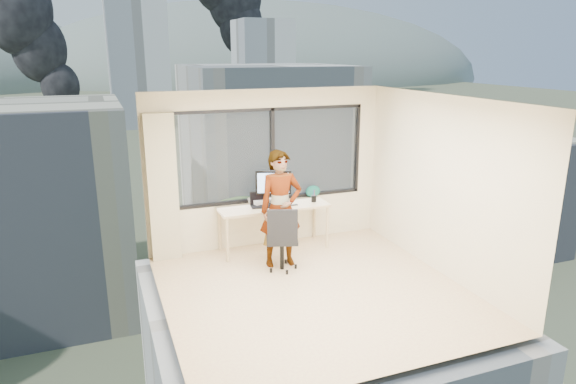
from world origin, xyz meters
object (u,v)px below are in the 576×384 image
chair (282,237)px  person (281,209)px  monitor (273,188)px  desk (274,227)px  game_console (261,201)px  handbag (313,191)px  laptop (261,201)px

chair → person: (0.05, 0.18, 0.38)m
monitor → person: bearing=-82.8°
desk → game_console: game_console is taller
chair → handbag: 1.46m
laptop → handbag: laptop is taller
game_console → laptop: 0.22m
monitor → game_console: monitor is taller
chair → laptop: size_ratio=3.04×
person → laptop: bearing=102.8°
monitor → handbag: monitor is taller
game_console → laptop: (-0.06, -0.20, 0.06)m
game_console → chair: bearing=-104.1°
game_console → monitor: bearing=-58.2°
chair → game_console: bearing=107.3°
desk → laptop: 0.52m
monitor → laptop: size_ratio=1.71×
chair → handbag: bearing=65.5°
handbag → monitor: bearing=-168.2°
desk → monitor: 0.67m
laptop → handbag: (1.01, 0.22, -0.00)m
person → game_console: 0.86m
monitor → laptop: (-0.23, -0.04, -0.19)m
game_console → laptop: laptop is taller
handbag → person: bearing=-137.7°
desk → laptop: laptop is taller
desk → monitor: size_ratio=3.12×
person → laptop: (-0.10, 0.65, -0.04)m
person → desk: bearing=84.0°
chair → monitor: monitor is taller
chair → laptop: bearing=111.6°
handbag → desk: bearing=-165.0°
person → handbag: bearing=47.5°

